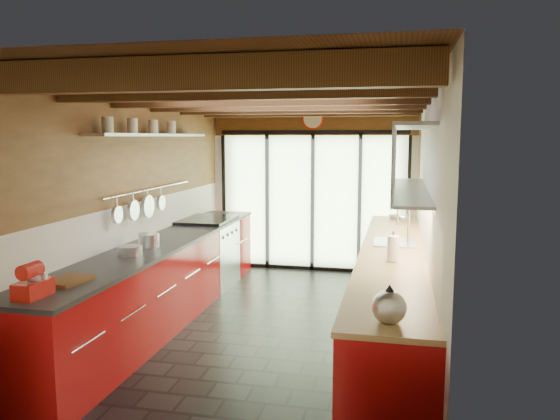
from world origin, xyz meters
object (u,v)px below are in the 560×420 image
(kettle, at_px, (389,305))
(soap_bottle, at_px, (393,245))
(bowl, at_px, (396,217))
(paper_towel, at_px, (393,249))
(stand_mixer, at_px, (33,283))

(kettle, distance_m, soap_bottle, 2.01)
(kettle, bearing_deg, bowl, 90.00)
(paper_towel, xyz_separation_m, soap_bottle, (0.00, 0.28, -0.02))
(kettle, distance_m, paper_towel, 1.73)
(kettle, xyz_separation_m, bowl, (-0.00, 4.50, -0.09))
(stand_mixer, height_order, kettle, stand_mixer)
(paper_towel, bearing_deg, kettle, -90.00)
(paper_towel, xyz_separation_m, bowl, (0.00, 2.77, -0.10))
(stand_mixer, relative_size, soap_bottle, 1.44)
(paper_towel, distance_m, soap_bottle, 0.28)
(stand_mixer, relative_size, bowl, 1.45)
(paper_towel, distance_m, bowl, 2.77)
(kettle, xyz_separation_m, soap_bottle, (-0.00, 2.01, -0.01))
(soap_bottle, bearing_deg, stand_mixer, -141.74)
(stand_mixer, xyz_separation_m, kettle, (2.54, -0.01, 0.01))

